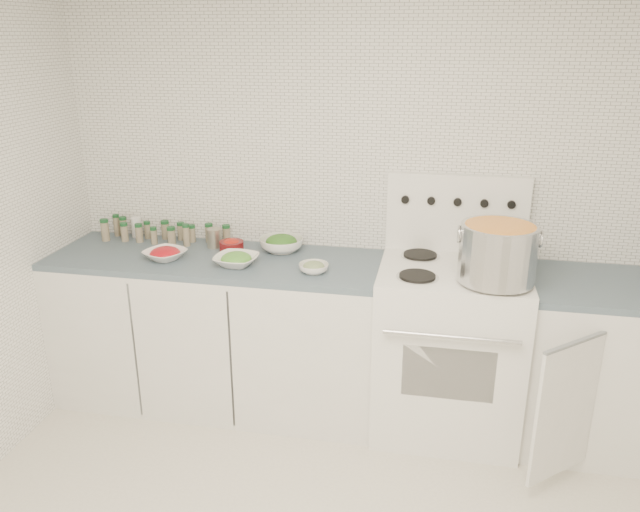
# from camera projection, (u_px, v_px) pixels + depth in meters

# --- Properties ---
(room_walls) EXTENTS (3.54, 3.04, 2.52)m
(room_walls) POSITION_uv_depth(u_px,v_px,m) (318.00, 204.00, 2.00)
(room_walls) COLOR white
(room_walls) RESTS_ON ground
(counter_left) EXTENTS (1.85, 0.62, 0.90)m
(counter_left) POSITION_uv_depth(u_px,v_px,m) (219.00, 330.00, 3.62)
(counter_left) COLOR white
(counter_left) RESTS_ON ground
(stove) EXTENTS (0.76, 0.70, 1.36)m
(stove) POSITION_uv_depth(u_px,v_px,m) (448.00, 343.00, 3.37)
(stove) COLOR white
(stove) RESTS_ON ground
(counter_right) EXTENTS (0.89, 0.89, 0.90)m
(counter_right) POSITION_uv_depth(u_px,v_px,m) (609.00, 366.00, 3.23)
(counter_right) COLOR white
(counter_right) RESTS_ON ground
(stock_pot) EXTENTS (0.39, 0.37, 0.28)m
(stock_pot) POSITION_uv_depth(u_px,v_px,m) (498.00, 251.00, 2.97)
(stock_pot) COLOR silver
(stock_pot) RESTS_ON stove
(bowl_tomato) EXTENTS (0.28, 0.28, 0.07)m
(bowl_tomato) POSITION_uv_depth(u_px,v_px,m) (165.00, 254.00, 3.43)
(bowl_tomato) COLOR white
(bowl_tomato) RESTS_ON counter_left
(bowl_snowpea) EXTENTS (0.25, 0.25, 0.08)m
(bowl_snowpea) POSITION_uv_depth(u_px,v_px,m) (236.00, 260.00, 3.34)
(bowl_snowpea) COLOR white
(bowl_snowpea) RESTS_ON counter_left
(bowl_broccoli) EXTENTS (0.28, 0.28, 0.10)m
(bowl_broccoli) POSITION_uv_depth(u_px,v_px,m) (281.00, 243.00, 3.55)
(bowl_broccoli) COLOR white
(bowl_broccoli) RESTS_ON counter_left
(bowl_zucchini) EXTENTS (0.18, 0.18, 0.06)m
(bowl_zucchini) POSITION_uv_depth(u_px,v_px,m) (314.00, 267.00, 3.24)
(bowl_zucchini) COLOR white
(bowl_zucchini) RESTS_ON counter_left
(bowl_pepper) EXTENTS (0.14, 0.14, 0.08)m
(bowl_pepper) POSITION_uv_depth(u_px,v_px,m) (232.00, 246.00, 3.52)
(bowl_pepper) COLOR #601013
(bowl_pepper) RESTS_ON counter_left
(salt_canister) EXTENTS (0.07, 0.07, 0.12)m
(salt_canister) POSITION_uv_depth(u_px,v_px,m) (137.00, 227.00, 3.80)
(salt_canister) COLOR white
(salt_canister) RESTS_ON counter_left
(tin_can) EXTENTS (0.11, 0.11, 0.11)m
(tin_can) POSITION_uv_depth(u_px,v_px,m) (214.00, 238.00, 3.61)
(tin_can) COLOR gray
(tin_can) RESTS_ON counter_left
(spice_cluster) EXTENTS (0.77, 0.16, 0.14)m
(spice_cluster) POSITION_uv_depth(u_px,v_px,m) (159.00, 232.00, 3.72)
(spice_cluster) COLOR gray
(spice_cluster) RESTS_ON counter_left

